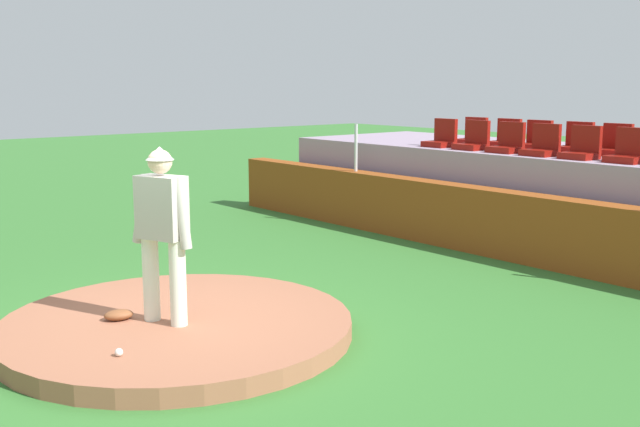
{
  "coord_description": "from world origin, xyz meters",
  "views": [
    {
      "loc": [
        6.77,
        -3.71,
        2.64
      ],
      "look_at": [
        0.0,
        1.97,
        1.09
      ],
      "focal_mm": 41.89,
      "sensor_mm": 36.0,
      "label": 1
    }
  ],
  "objects": [
    {
      "name": "ground_plane",
      "position": [
        0.0,
        0.0,
        0.0
      ],
      "size": [
        60.0,
        60.0,
        0.0
      ],
      "primitive_type": "plane",
      "color": "#336E2C"
    },
    {
      "name": "stadium_chair_5",
      "position": [
        1.4,
        6.61,
        1.66
      ],
      "size": [
        0.48,
        0.44,
        0.5
      ],
      "rotation": [
        0.0,
        0.0,
        3.14
      ],
      "color": "maroon",
      "rests_on": "bleacher_platform"
    },
    {
      "name": "fence_post_left",
      "position": [
        -3.33,
        5.64,
        1.46
      ],
      "size": [
        0.06,
        0.06,
        0.87
      ],
      "primitive_type": "cylinder",
      "color": "silver",
      "rests_on": "brick_barrier"
    },
    {
      "name": "stadium_chair_7",
      "position": [
        -2.13,
        7.5,
        1.66
      ],
      "size": [
        0.48,
        0.44,
        0.5
      ],
      "rotation": [
        0.0,
        0.0,
        3.14
      ],
      "color": "maroon",
      "rests_on": "bleacher_platform"
    },
    {
      "name": "stadium_chair_4",
      "position": [
        0.68,
        6.58,
        1.66
      ],
      "size": [
        0.48,
        0.44,
        0.5
      ],
      "rotation": [
        0.0,
        0.0,
        3.14
      ],
      "color": "maroon",
      "rests_on": "bleacher_platform"
    },
    {
      "name": "stadium_chair_0",
      "position": [
        -2.12,
        6.62,
        1.66
      ],
      "size": [
        0.48,
        0.44,
        0.5
      ],
      "rotation": [
        0.0,
        0.0,
        3.14
      ],
      "color": "maroon",
      "rests_on": "bleacher_platform"
    },
    {
      "name": "stadium_chair_3",
      "position": [
        0.0,
        6.57,
        1.66
      ],
      "size": [
        0.48,
        0.44,
        0.5
      ],
      "rotation": [
        0.0,
        0.0,
        3.14
      ],
      "color": "maroon",
      "rests_on": "bleacher_platform"
    },
    {
      "name": "stadium_chair_8",
      "position": [
        -1.39,
        7.51,
        1.66
      ],
      "size": [
        0.48,
        0.44,
        0.5
      ],
      "rotation": [
        0.0,
        0.0,
        3.14
      ],
      "color": "maroon",
      "rests_on": "bleacher_platform"
    },
    {
      "name": "pitchers_mound",
      "position": [
        0.0,
        0.0,
        0.1
      ],
      "size": [
        3.7,
        3.7,
        0.19
      ],
      "primitive_type": "cylinder",
      "color": "#995D42",
      "rests_on": "ground_plane"
    },
    {
      "name": "fielding_glove",
      "position": [
        -0.34,
        -0.5,
        0.25
      ],
      "size": [
        0.29,
        0.35,
        0.11
      ],
      "primitive_type": "ellipsoid",
      "rotation": [
        0.0,
        0.0,
        1.23
      ],
      "color": "brown",
      "rests_on": "pitchers_mound"
    },
    {
      "name": "stadium_chair_9",
      "position": [
        -0.73,
        7.47,
        1.66
      ],
      "size": [
        0.48,
        0.44,
        0.5
      ],
      "rotation": [
        0.0,
        0.0,
        3.14
      ],
      "color": "maroon",
      "rests_on": "bleacher_platform"
    },
    {
      "name": "pitcher",
      "position": [
        0.05,
        -0.16,
        1.25
      ],
      "size": [
        0.75,
        0.43,
        1.83
      ],
      "rotation": [
        0.0,
        0.0,
        0.36
      ],
      "color": "white",
      "rests_on": "pitchers_mound"
    },
    {
      "name": "brick_barrier",
      "position": [
        0.0,
        5.64,
        0.51
      ],
      "size": [
        13.08,
        0.4,
        1.03
      ],
      "primitive_type": "cube",
      "color": "brown",
      "rests_on": "ground_plane"
    },
    {
      "name": "baseball",
      "position": [
        0.65,
        -0.96,
        0.23
      ],
      "size": [
        0.07,
        0.07,
        0.07
      ],
      "primitive_type": "sphere",
      "color": "white",
      "rests_on": "pitchers_mound"
    },
    {
      "name": "stadium_chair_11",
      "position": [
        0.7,
        7.48,
        1.66
      ],
      "size": [
        0.48,
        0.44,
        0.5
      ],
      "rotation": [
        0.0,
        0.0,
        3.14
      ],
      "color": "maroon",
      "rests_on": "bleacher_platform"
    },
    {
      "name": "stadium_chair_2",
      "position": [
        -0.68,
        6.59,
        1.66
      ],
      "size": [
        0.48,
        0.44,
        0.5
      ],
      "rotation": [
        0.0,
        0.0,
        3.14
      ],
      "color": "maroon",
      "rests_on": "bleacher_platform"
    },
    {
      "name": "stadium_chair_1",
      "position": [
        -1.39,
        6.6,
        1.66
      ],
      "size": [
        0.48,
        0.44,
        0.5
      ],
      "rotation": [
        0.0,
        0.0,
        3.14
      ],
      "color": "maroon",
      "rests_on": "bleacher_platform"
    },
    {
      "name": "bleacher_platform",
      "position": [
        0.0,
        7.7,
        0.75
      ],
      "size": [
        11.13,
        3.28,
        1.51
      ],
      "primitive_type": "cube",
      "color": "#98849A",
      "rests_on": "ground_plane"
    },
    {
      "name": "stadium_chair_10",
      "position": [
        0.03,
        7.5,
        1.66
      ],
      "size": [
        0.48,
        0.44,
        0.5
      ],
      "rotation": [
        0.0,
        0.0,
        3.14
      ],
      "color": "maroon",
      "rests_on": "bleacher_platform"
    }
  ]
}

